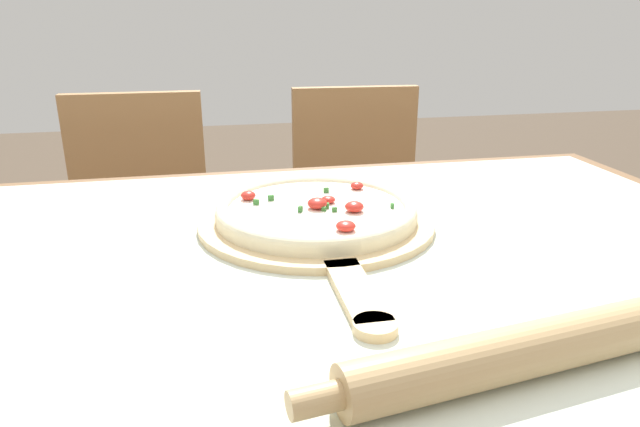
% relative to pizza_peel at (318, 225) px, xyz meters
% --- Properties ---
extents(dining_table, '(1.49, 0.93, 0.76)m').
position_rel_pizza_peel_xyz_m(dining_table, '(-0.03, -0.08, -0.11)').
color(dining_table, brown).
rests_on(dining_table, ground_plane).
extents(towel_cloth, '(1.41, 0.85, 0.00)m').
position_rel_pizza_peel_xyz_m(towel_cloth, '(-0.03, -0.08, -0.01)').
color(towel_cloth, silver).
rests_on(towel_cloth, dining_table).
extents(pizza_peel, '(0.38, 0.54, 0.01)m').
position_rel_pizza_peel_xyz_m(pizza_peel, '(0.00, 0.00, 0.00)').
color(pizza_peel, '#D6B784').
rests_on(pizza_peel, towel_cloth).
extents(pizza, '(0.32, 0.32, 0.04)m').
position_rel_pizza_peel_xyz_m(pizza, '(0.00, 0.02, 0.02)').
color(pizza, beige).
rests_on(pizza, pizza_peel).
extents(rolling_pin, '(0.43, 0.10, 0.05)m').
position_rel_pizza_peel_xyz_m(rolling_pin, '(0.10, -0.42, 0.02)').
color(rolling_pin, tan).
rests_on(rolling_pin, towel_cloth).
extents(chair_left, '(0.40, 0.40, 0.88)m').
position_rel_pizza_peel_xyz_m(chair_left, '(-0.36, 0.75, -0.27)').
color(chair_left, '#A37547').
rests_on(chair_left, ground_plane).
extents(chair_right, '(0.42, 0.42, 0.88)m').
position_rel_pizza_peel_xyz_m(chair_right, '(0.28, 0.75, -0.27)').
color(chair_right, '#A37547').
rests_on(chair_right, ground_plane).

